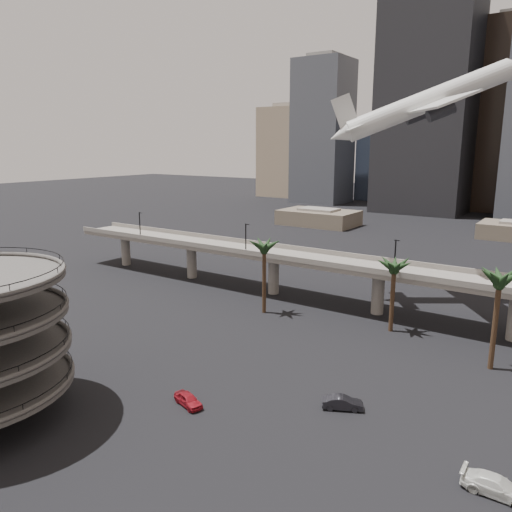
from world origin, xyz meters
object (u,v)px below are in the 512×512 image
Objects in this scene: car_a at (188,400)px; car_b at (343,403)px; overpass at (323,265)px; airborne_jet at (427,102)px; car_c at (496,486)px.

car_a is 17.75m from car_b.
airborne_jet is (13.19, 13.87, 29.81)m from overpass.
overpass is 44.19m from car_a.
airborne_jet is 68.95m from car_c.
car_b reaches higher than car_a.
car_c is at bearing -135.36° from car_b.
car_c is at bearing -46.97° from overpass.
car_b is at bearing 71.01° from car_c.
airborne_jet is at bearing 23.40° from car_c.
airborne_jet is at bearing 46.45° from overpass.
airborne_jet is 5.59× the size of car_c.
car_c reaches higher than car_a.
car_c is (37.03, -39.67, -6.51)m from overpass.
car_c is (32.05, 3.74, 0.10)m from car_a.
overpass is 30.20× the size of car_a.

